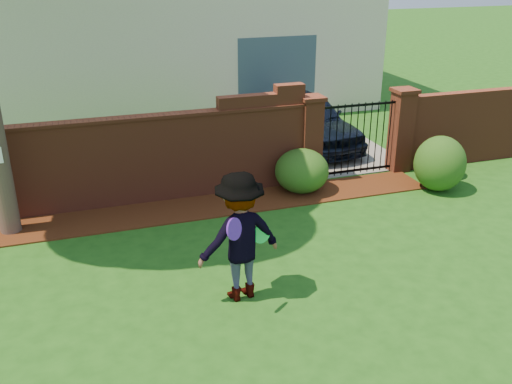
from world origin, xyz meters
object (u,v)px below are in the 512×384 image
object	(u,v)px
man	(241,238)
frisbee_purple	(234,229)
car	(309,121)
frisbee_green	(261,234)

from	to	relation	value
man	frisbee_purple	world-z (taller)	man
man	frisbee_purple	size ratio (longest dim) A/B	6.41
car	frisbee_green	size ratio (longest dim) A/B	14.40
frisbee_green	car	bearing A→B (deg)	61.10
man	frisbee_purple	xyz separation A→B (m)	(-0.21, -0.42, 0.37)
car	man	xyz separation A→B (m)	(-3.64, -6.03, 0.27)
frisbee_purple	frisbee_green	world-z (taller)	frisbee_purple
car	frisbee_purple	world-z (taller)	frisbee_purple
man	frisbee_green	bearing A→B (deg)	165.77
frisbee_purple	frisbee_green	xyz separation A→B (m)	(0.50, 0.40, -0.34)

